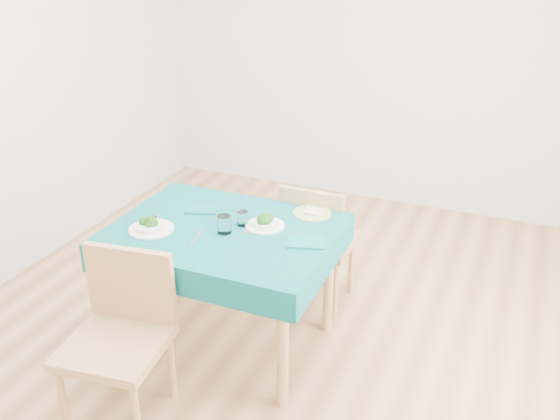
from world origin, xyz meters
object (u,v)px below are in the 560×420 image
at_px(table, 226,288).
at_px(bowl_near, 151,224).
at_px(chair_far, 321,230).
at_px(bowl_far, 265,221).
at_px(side_plate, 312,213).
at_px(chair_near, 111,320).

bearing_deg(table, bowl_near, -154.44).
bearing_deg(chair_far, bowl_far, 76.79).
distance_m(chair_far, bowl_near, 1.11).
bearing_deg(chair_far, bowl_near, 51.00).
bearing_deg(bowl_near, side_plate, 35.84).
distance_m(table, chair_near, 0.80).
height_order(chair_near, chair_far, chair_near).
xyz_separation_m(table, chair_far, (0.33, 0.65, 0.13)).
bearing_deg(bowl_far, chair_near, -116.03).
distance_m(chair_near, side_plate, 1.26).
height_order(table, chair_near, chair_near).
xyz_separation_m(chair_far, side_plate, (0.04, -0.30, 0.25)).
height_order(table, side_plate, side_plate).
relative_size(table, side_plate, 5.44).
distance_m(table, bowl_near, 0.57).
distance_m(bowl_far, side_plate, 0.31).
bearing_deg(table, chair_near, -106.35).
height_order(bowl_near, side_plate, bowl_near).
xyz_separation_m(chair_near, bowl_near, (-0.14, 0.57, 0.22)).
relative_size(chair_near, side_plate, 5.25).
distance_m(chair_near, bowl_near, 0.63).
height_order(table, chair_far, chair_far).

